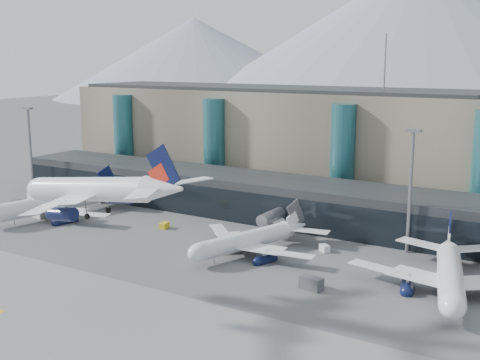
% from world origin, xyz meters
% --- Properties ---
extents(ground, '(900.00, 900.00, 0.00)m').
position_xyz_m(ground, '(0.00, 0.00, 0.00)').
color(ground, '#515154').
rests_on(ground, ground).
extents(runway_strip, '(400.00, 40.00, 0.04)m').
position_xyz_m(runway_strip, '(0.00, -15.00, 0.02)').
color(runway_strip, slate).
rests_on(runway_strip, ground).
extents(runway_markings, '(128.00, 1.00, 0.02)m').
position_xyz_m(runway_markings, '(-0.00, -15.00, 0.05)').
color(runway_markings, gold).
rests_on(runway_markings, ground).
extents(concourse, '(170.00, 27.00, 10.00)m').
position_xyz_m(concourse, '(-0.02, 57.73, 4.97)').
color(concourse, black).
rests_on(concourse, ground).
extents(terminal_main, '(130.00, 30.00, 31.00)m').
position_xyz_m(terminal_main, '(-25.00, 90.00, 15.44)').
color(terminal_main, gray).
rests_on(terminal_main, ground).
extents(teal_towers, '(116.40, 19.40, 46.00)m').
position_xyz_m(teal_towers, '(-14.99, 74.01, 14.01)').
color(teal_towers, '#26626B').
rests_on(teal_towers, ground).
extents(lightmast_left, '(3.00, 1.20, 25.60)m').
position_xyz_m(lightmast_left, '(-80.00, 45.00, 14.42)').
color(lightmast_left, slate).
rests_on(lightmast_left, ground).
extents(lightmast_mid, '(3.00, 1.20, 25.60)m').
position_xyz_m(lightmast_mid, '(30.00, 48.00, 14.42)').
color(lightmast_mid, slate).
rests_on(lightmast_mid, ground).
extents(hero_jet, '(33.23, 34.43, 11.08)m').
position_xyz_m(hero_jet, '(-3.44, -4.00, 20.18)').
color(hero_jet, white).
rests_on(hero_jet, ground).
extents(jet_parked_left, '(38.13, 39.07, 12.57)m').
position_xyz_m(jet_parked_left, '(-53.78, 32.55, 4.75)').
color(jet_parked_left, white).
rests_on(jet_parked_left, ground).
extents(jet_parked_mid, '(31.28, 33.04, 10.61)m').
position_xyz_m(jet_parked_mid, '(3.17, 32.27, 4.01)').
color(jet_parked_mid, white).
rests_on(jet_parked_mid, ground).
extents(jet_parked_right, '(35.91, 37.02, 11.90)m').
position_xyz_m(jet_parked_right, '(41.81, 32.46, 4.50)').
color(jet_parked_right, white).
rests_on(jet_parked_right, ground).
extents(veh_a, '(3.95, 2.63, 2.06)m').
position_xyz_m(veh_a, '(-57.13, 27.61, 1.03)').
color(veh_a, silver).
rests_on(veh_a, ground).
extents(veh_b, '(1.96, 2.69, 1.41)m').
position_xyz_m(veh_b, '(-24.04, 36.10, 0.71)').
color(veh_b, yellow).
rests_on(veh_b, ground).
extents(veh_c, '(4.36, 2.86, 2.23)m').
position_xyz_m(veh_c, '(21.59, 19.15, 1.12)').
color(veh_c, '#46454A').
rests_on(veh_c, ground).
extents(veh_d, '(2.57, 2.86, 1.45)m').
position_xyz_m(veh_d, '(39.77, 38.61, 0.73)').
color(veh_d, silver).
rests_on(veh_d, ground).
extents(veh_f, '(2.60, 3.47, 1.73)m').
position_xyz_m(veh_f, '(-71.72, 32.14, 0.86)').
color(veh_f, '#46454A').
rests_on(veh_f, ground).
extents(veh_g, '(2.72, 2.58, 1.39)m').
position_xyz_m(veh_g, '(15.20, 39.70, 0.69)').
color(veh_g, silver).
rests_on(veh_g, ground).
extents(veh_h, '(4.12, 3.89, 2.06)m').
position_xyz_m(veh_h, '(-3.19, 27.79, 1.03)').
color(veh_h, yellow).
rests_on(veh_h, ground).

